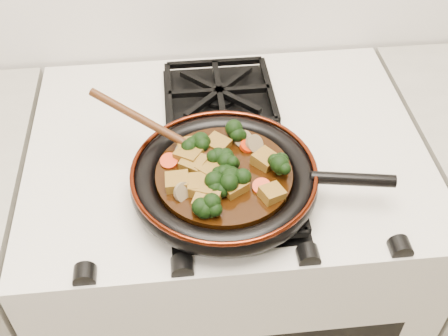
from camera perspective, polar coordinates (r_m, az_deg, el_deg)
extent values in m
cube|color=silver|center=(1.43, 0.20, -11.07)|extent=(0.76, 0.60, 0.90)
cylinder|color=black|center=(0.96, 0.00, -1.56)|extent=(0.29, 0.29, 0.01)
torus|color=black|center=(0.96, 0.00, -1.19)|extent=(0.32, 0.32, 0.04)
torus|color=#4E180B|center=(0.94, 0.00, -0.30)|extent=(0.32, 0.32, 0.01)
cylinder|color=black|center=(0.96, 12.98, -1.12)|extent=(0.14, 0.05, 0.02)
cylinder|color=black|center=(0.95, 0.00, -0.90)|extent=(0.23, 0.23, 0.02)
cube|color=brown|center=(0.89, -1.75, -3.32)|extent=(0.05, 0.05, 0.03)
cube|color=brown|center=(0.98, -3.59, 2.15)|extent=(0.04, 0.04, 0.03)
cube|color=brown|center=(0.97, -3.47, 1.35)|extent=(0.06, 0.06, 0.03)
cube|color=brown|center=(0.91, 0.95, -1.81)|extent=(0.05, 0.05, 0.03)
cube|color=brown|center=(0.90, 4.89, -2.63)|extent=(0.05, 0.04, 0.02)
cube|color=brown|center=(0.98, -0.67, 2.37)|extent=(0.05, 0.05, 0.02)
cube|color=brown|center=(0.92, -2.49, -1.69)|extent=(0.04, 0.04, 0.02)
cube|color=brown|center=(0.95, -3.05, 0.42)|extent=(0.06, 0.06, 0.03)
cube|color=brown|center=(0.94, -1.46, -0.37)|extent=(0.05, 0.05, 0.03)
cube|color=brown|center=(0.92, -4.75, -1.48)|extent=(0.04, 0.04, 0.02)
cube|color=brown|center=(0.91, -1.95, -2.08)|extent=(0.05, 0.05, 0.03)
cube|color=brown|center=(0.96, 4.19, 0.84)|extent=(0.05, 0.05, 0.03)
cylinder|color=red|center=(0.92, 3.84, -1.91)|extent=(0.03, 0.03, 0.02)
cylinder|color=red|center=(0.96, -5.59, 0.70)|extent=(0.03, 0.03, 0.02)
cylinder|color=red|center=(0.91, 5.00, -2.40)|extent=(0.03, 0.03, 0.02)
cylinder|color=red|center=(0.92, 0.40, -1.87)|extent=(0.03, 0.03, 0.01)
cylinder|color=red|center=(0.98, 2.37, 2.18)|extent=(0.03, 0.03, 0.02)
cylinder|color=#786545|center=(0.91, -4.11, -2.50)|extent=(0.04, 0.04, 0.03)
cylinder|color=#786545|center=(1.00, 1.94, 2.93)|extent=(0.04, 0.04, 0.03)
cylinder|color=#786545|center=(0.99, 3.11, 2.44)|extent=(0.04, 0.04, 0.03)
cylinder|color=#786545|center=(0.98, -4.10, 1.72)|extent=(0.04, 0.04, 0.02)
cylinder|color=#786545|center=(0.99, -2.48, 2.74)|extent=(0.03, 0.03, 0.03)
ellipsoid|color=#44230E|center=(0.97, -1.82, 1.36)|extent=(0.07, 0.06, 0.02)
cylinder|color=#44230E|center=(0.99, -7.72, 4.58)|extent=(0.02, 0.02, 0.23)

